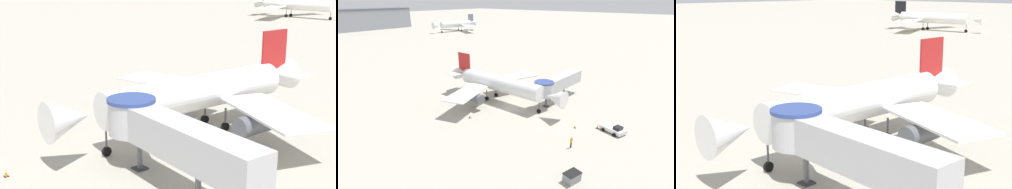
{
  "view_description": "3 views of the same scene",
  "coord_description": "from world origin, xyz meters",
  "views": [
    {
      "loc": [
        35.35,
        -26.33,
        16.13
      ],
      "look_at": [
        -4.23,
        5.21,
        2.65
      ],
      "focal_mm": 50.0,
      "sensor_mm": 36.0,
      "label": 1
    },
    {
      "loc": [
        -40.95,
        -31.97,
        22.26
      ],
      "look_at": [
        -2.69,
        -0.98,
        4.03
      ],
      "focal_mm": 28.0,
      "sensor_mm": 36.0,
      "label": 2
    },
    {
      "loc": [
        32.24,
        -27.36,
        15.13
      ],
      "look_at": [
        3.26,
        0.74,
        5.84
      ],
      "focal_mm": 50.0,
      "sensor_mm": 36.0,
      "label": 3
    }
  ],
  "objects": [
    {
      "name": "ground_plane",
      "position": [
        0.0,
        0.0,
        0.0
      ],
      "size": [
        800.0,
        800.0,
        0.0
      ],
      "primitive_type": "plane",
      "color": "#A8A393"
    },
    {
      "name": "main_airplane",
      "position": [
        1.58,
        4.91,
        4.08
      ],
      "size": [
        28.1,
        30.59,
        9.62
      ],
      "rotation": [
        0.0,
        0.0,
        -0.02
      ],
      "color": "white",
      "rests_on": "ground_plane"
    },
    {
      "name": "jet_bridge",
      "position": [
        9.36,
        -5.7,
        4.23
      ],
      "size": [
        16.65,
        4.1,
        5.91
      ],
      "rotation": [
        0.0,
        0.0,
        -0.04
      ],
      "color": "#B7B7BC",
      "rests_on": "ground_plane"
    },
    {
      "name": "pushback_tug_white",
      "position": [
        2.77,
        -20.86,
        0.65
      ],
      "size": [
        3.38,
        4.64,
        1.46
      ],
      "rotation": [
        0.0,
        0.0,
        -0.32
      ],
      "color": "silver",
      "rests_on": "ground_plane"
    },
    {
      "name": "service_container_gray",
      "position": [
        -14.0,
        -21.04,
        0.66
      ],
      "size": [
        2.52,
        2.01,
        1.31
      ],
      "rotation": [
        0.0,
        0.0,
        -0.27
      ],
      "color": "gray",
      "rests_on": "ground_plane"
    },
    {
      "name": "traffic_cone_port_wing",
      "position": [
        -9.09,
        3.02,
        0.34
      ],
      "size": [
        0.44,
        0.44,
        0.72
      ],
      "color": "black",
      "rests_on": "ground_plane"
    },
    {
      "name": "traffic_cone_near_nose",
      "position": [
        0.02,
        -14.89,
        0.29
      ],
      "size": [
        0.37,
        0.37,
        0.62
      ],
      "color": "black",
      "rests_on": "ground_plane"
    },
    {
      "name": "traffic_cone_apron_front",
      "position": [
        2.42,
        -18.18,
        0.4
      ],
      "size": [
        0.5,
        0.5,
        0.82
      ],
      "color": "black",
      "rests_on": "ground_plane"
    },
    {
      "name": "ground_crew_marshaller",
      "position": [
        -6.6,
        -17.32,
        1.05
      ],
      "size": [
        0.39,
        0.29,
        1.83
      ],
      "rotation": [
        0.0,
        0.0,
        6.03
      ],
      "color": "#1E2338",
      "rests_on": "ground_plane"
    },
    {
      "name": "background_jet_gray_tail",
      "position": [
        84.84,
        114.43,
        4.89
      ],
      "size": [
        34.25,
        37.22,
        11.2
      ],
      "rotation": [
        0.0,
        0.0,
        -1.7
      ],
      "color": "silver",
      "rests_on": "ground_plane"
    }
  ]
}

